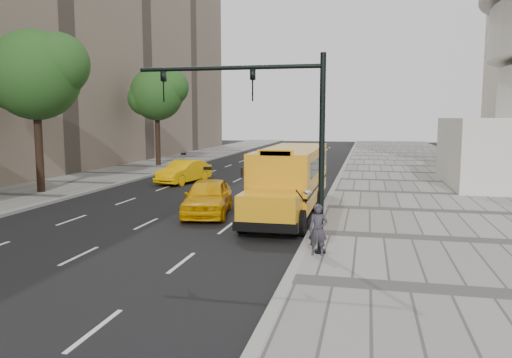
% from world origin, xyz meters
% --- Properties ---
extents(ground, '(140.00, 140.00, 0.00)m').
position_xyz_m(ground, '(0.00, 0.00, 0.00)').
color(ground, black).
rests_on(ground, ground).
extents(sidewalk_museum, '(12.00, 140.00, 0.15)m').
position_xyz_m(sidewalk_museum, '(12.00, 0.00, 0.07)').
color(sidewalk_museum, gray).
rests_on(sidewalk_museum, ground).
extents(sidewalk_far, '(6.00, 140.00, 0.15)m').
position_xyz_m(sidewalk_far, '(-11.00, 0.00, 0.07)').
color(sidewalk_far, gray).
rests_on(sidewalk_far, ground).
extents(curb_museum, '(0.30, 140.00, 0.15)m').
position_xyz_m(curb_museum, '(6.00, 0.00, 0.07)').
color(curb_museum, gray).
rests_on(curb_museum, ground).
extents(curb_far, '(0.30, 140.00, 0.15)m').
position_xyz_m(curb_far, '(-8.00, 0.00, 0.07)').
color(curb_far, gray).
rests_on(curb_far, ground).
extents(tree_b, '(5.72, 5.08, 9.37)m').
position_xyz_m(tree_b, '(-10.40, 1.25, 6.86)').
color(tree_b, black).
rests_on(tree_b, ground).
extents(tree_c, '(5.31, 4.72, 8.89)m').
position_xyz_m(tree_c, '(-10.41, 17.95, 6.56)').
color(tree_c, black).
rests_on(tree_c, ground).
extents(school_bus, '(2.96, 11.56, 3.19)m').
position_xyz_m(school_bus, '(4.50, -0.86, 1.76)').
color(school_bus, orange).
rests_on(school_bus, ground).
extents(taxi_near, '(2.77, 5.13, 1.66)m').
position_xyz_m(taxi_near, '(0.91, -2.54, 0.83)').
color(taxi_near, '#EEA701').
rests_on(taxi_near, ground).
extents(taxi_far, '(2.70, 4.93, 1.54)m').
position_xyz_m(taxi_far, '(-4.15, 7.72, 0.77)').
color(taxi_far, '#EEA701').
rests_on(taxi_far, ground).
extents(pedestrian, '(0.59, 0.39, 1.62)m').
position_xyz_m(pedestrian, '(6.55, -8.76, 0.96)').
color(pedestrian, '#322F36').
rests_on(pedestrian, sidewalk_museum).
extents(traffic_signal, '(6.18, 0.36, 6.40)m').
position_xyz_m(traffic_signal, '(5.19, -8.47, 4.09)').
color(traffic_signal, black).
rests_on(traffic_signal, ground).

